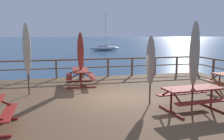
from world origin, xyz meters
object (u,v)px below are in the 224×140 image
object	(u,v)px
picnic_table_back_right	(80,74)
patio_umbrella_tall_front	(194,54)
patio_umbrella_short_back	(27,49)
sailboat_distant	(104,48)
picnic_table_mid_right	(192,94)
patio_umbrella_short_front	(151,61)
patio_umbrella_tall_back_left	(81,52)

from	to	relation	value
picnic_table_back_right	patio_umbrella_tall_front	size ratio (longest dim) A/B	0.68
patio_umbrella_short_back	sailboat_distant	bearing A→B (deg)	73.51
picnic_table_mid_right	patio_umbrella_short_front	world-z (taller)	patio_umbrella_short_front
picnic_table_mid_right	patio_umbrella_tall_back_left	distance (m)	5.89
patio_umbrella_tall_front	patio_umbrella_short_front	bearing A→B (deg)	138.74
picnic_table_mid_right	patio_umbrella_tall_back_left	xyz separation A→B (m)	(-3.10, 4.89, 1.10)
patio_umbrella_tall_front	patio_umbrella_short_back	size ratio (longest dim) A/B	0.98
patio_umbrella_tall_back_left	sailboat_distant	size ratio (longest dim) A/B	0.34
picnic_table_back_right	patio_umbrella_tall_back_left	bearing A→B (deg)	-62.36
picnic_table_back_right	patio_umbrella_tall_front	xyz separation A→B (m)	(3.17, -4.88, 1.30)
patio_umbrella_tall_back_left	patio_umbrella_short_back	xyz separation A→B (m)	(-2.33, -1.43, 0.24)
picnic_table_back_right	patio_umbrella_short_back	xyz separation A→B (m)	(-2.31, -1.47, 1.34)
picnic_table_mid_right	patio_umbrella_short_back	bearing A→B (deg)	147.46
patio_umbrella_short_back	sailboat_distant	xyz separation A→B (m)	(11.09, 37.46, -2.12)
patio_umbrella_tall_front	patio_umbrella_short_back	world-z (taller)	patio_umbrella_short_back
patio_umbrella_short_front	patio_umbrella_short_back	world-z (taller)	patio_umbrella_short_back
picnic_table_mid_right	patio_umbrella_short_back	xyz separation A→B (m)	(-5.43, 3.46, 1.33)
picnic_table_back_right	sailboat_distant	world-z (taller)	sailboat_distant
picnic_table_mid_right	patio_umbrella_tall_back_left	bearing A→B (deg)	122.35
patio_umbrella_tall_back_left	patio_umbrella_short_back	distance (m)	2.74
patio_umbrella_tall_front	patio_umbrella_short_back	xyz separation A→B (m)	(-5.48, 3.41, 0.04)
sailboat_distant	patio_umbrella_short_front	bearing A→B (deg)	-99.56
picnic_table_back_right	sailboat_distant	xyz separation A→B (m)	(8.78, 35.99, -0.79)
patio_umbrella_short_back	patio_umbrella_tall_front	bearing A→B (deg)	-31.90
picnic_table_mid_right	picnic_table_back_right	xyz separation A→B (m)	(-3.12, 4.93, -0.00)
picnic_table_mid_right	picnic_table_back_right	bearing A→B (deg)	122.31
patio_umbrella_short_back	sailboat_distant	world-z (taller)	sailboat_distant
picnic_table_mid_right	patio_umbrella_short_front	bearing A→B (deg)	135.90
patio_umbrella_tall_back_left	patio_umbrella_short_back	bearing A→B (deg)	-148.55
picnic_table_back_right	picnic_table_mid_right	bearing A→B (deg)	-57.69
patio_umbrella_short_back	sailboat_distant	size ratio (longest dim) A/B	0.39
picnic_table_mid_right	patio_umbrella_tall_back_left	size ratio (longest dim) A/B	0.78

